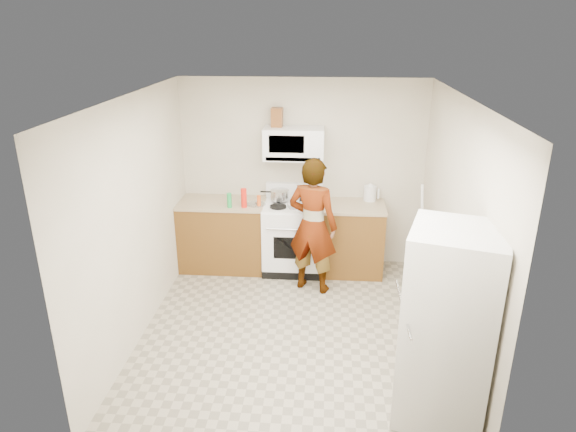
# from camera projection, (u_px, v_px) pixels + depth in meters

# --- Properties ---
(floor) EXTENTS (3.60, 3.60, 0.00)m
(floor) POSITION_uv_depth(u_px,v_px,m) (293.00, 330.00, 5.59)
(floor) COLOR gray
(floor) RESTS_ON ground
(back_wall) EXTENTS (3.20, 0.02, 2.50)m
(back_wall) POSITION_uv_depth(u_px,v_px,m) (302.00, 174.00, 6.82)
(back_wall) COLOR beige
(back_wall) RESTS_ON floor
(right_wall) EXTENTS (0.02, 3.60, 2.50)m
(right_wall) POSITION_uv_depth(u_px,v_px,m) (454.00, 228.00, 5.03)
(right_wall) COLOR beige
(right_wall) RESTS_ON floor
(cabinet_left) EXTENTS (1.12, 0.62, 0.90)m
(cabinet_left) POSITION_uv_depth(u_px,v_px,m) (223.00, 236.00, 6.90)
(cabinet_left) COLOR brown
(cabinet_left) RESTS_ON floor
(counter_left) EXTENTS (1.14, 0.64, 0.03)m
(counter_left) POSITION_uv_depth(u_px,v_px,m) (222.00, 203.00, 6.73)
(counter_left) COLOR #9F856B
(counter_left) RESTS_ON cabinet_left
(cabinet_right) EXTENTS (0.80, 0.62, 0.90)m
(cabinet_right) POSITION_uv_depth(u_px,v_px,m) (352.00, 240.00, 6.77)
(cabinet_right) COLOR brown
(cabinet_right) RESTS_ON floor
(counter_right) EXTENTS (0.82, 0.64, 0.03)m
(counter_right) POSITION_uv_depth(u_px,v_px,m) (353.00, 206.00, 6.61)
(counter_right) COLOR #9F856B
(counter_right) RESTS_ON cabinet_right
(gas_range) EXTENTS (0.76, 0.65, 1.13)m
(gas_range) POSITION_uv_depth(u_px,v_px,m) (293.00, 236.00, 6.81)
(gas_range) COLOR white
(gas_range) RESTS_ON floor
(microwave) EXTENTS (0.76, 0.38, 0.40)m
(microwave) POSITION_uv_depth(u_px,v_px,m) (294.00, 143.00, 6.49)
(microwave) COLOR white
(microwave) RESTS_ON back_wall
(person) EXTENTS (0.72, 0.59, 1.69)m
(person) POSITION_uv_depth(u_px,v_px,m) (313.00, 226.00, 6.17)
(person) COLOR tan
(person) RESTS_ON floor
(fridge) EXTENTS (0.87, 0.87, 1.70)m
(fridge) POSITION_uv_depth(u_px,v_px,m) (448.00, 327.00, 4.12)
(fridge) COLOR silver
(fridge) RESTS_ON floor
(kettle) EXTENTS (0.18, 0.18, 0.20)m
(kettle) POSITION_uv_depth(u_px,v_px,m) (370.00, 193.00, 6.74)
(kettle) COLOR silver
(kettle) RESTS_ON counter_right
(jug) EXTENTS (0.15, 0.15, 0.24)m
(jug) POSITION_uv_depth(u_px,v_px,m) (277.00, 117.00, 6.44)
(jug) COLOR brown
(jug) RESTS_ON microwave
(saucepan) EXTENTS (0.26, 0.26, 0.13)m
(saucepan) POSITION_uv_depth(u_px,v_px,m) (280.00, 195.00, 6.71)
(saucepan) COLOR silver
(saucepan) RESTS_ON gas_range
(tray) EXTENTS (0.29, 0.23, 0.05)m
(tray) POSITION_uv_depth(u_px,v_px,m) (298.00, 206.00, 6.52)
(tray) COLOR silver
(tray) RESTS_ON gas_range
(bottle_spray) EXTENTS (0.09, 0.09, 0.25)m
(bottle_spray) POSITION_uv_depth(u_px,v_px,m) (244.00, 198.00, 6.48)
(bottle_spray) COLOR red
(bottle_spray) RESTS_ON counter_left
(bottle_hot_sauce) EXTENTS (0.05, 0.05, 0.14)m
(bottle_hot_sauce) POSITION_uv_depth(u_px,v_px,m) (259.00, 201.00, 6.53)
(bottle_hot_sauce) COLOR #E35719
(bottle_hot_sauce) RESTS_ON counter_left
(bottle_green_cap) EXTENTS (0.07, 0.07, 0.19)m
(bottle_green_cap) POSITION_uv_depth(u_px,v_px,m) (229.00, 200.00, 6.48)
(bottle_green_cap) COLOR green
(bottle_green_cap) RESTS_ON counter_left
(pot_lid) EXTENTS (0.25, 0.25, 0.01)m
(pot_lid) POSITION_uv_depth(u_px,v_px,m) (256.00, 204.00, 6.62)
(pot_lid) COLOR silver
(pot_lid) RESTS_ON counter_left
(broom) EXTENTS (0.19, 0.26, 1.37)m
(broom) POSITION_uv_depth(u_px,v_px,m) (422.00, 235.00, 6.29)
(broom) COLOR white
(broom) RESTS_ON floor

